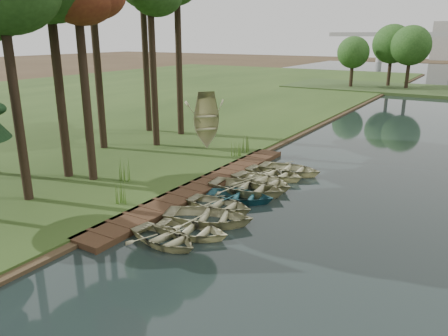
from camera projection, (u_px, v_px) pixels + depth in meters
The scene contains 17 objects.
ground at pixel (229, 195), 21.96m from camera, with size 300.00×300.00×0.00m, color #3D2F1D.
boardwalk at pixel (203, 186), 22.72m from camera, with size 1.60×16.00×0.30m, color #372315.
building_b at pixel (446, 41), 140.89m from camera, with size 8.00×8.00×12.00m, color #A5A5A0.
rowboat_0 at pixel (164, 236), 16.60m from camera, with size 2.19×3.07×0.64m, color tan.
rowboat_1 at pixel (192, 228), 17.26m from camera, with size 2.22×3.10×0.64m, color tan.
rowboat_2 at pixel (209, 215), 18.37m from camera, with size 2.71×3.80×0.79m, color tan.
rowboat_3 at pixel (220, 203), 19.84m from camera, with size 2.29×3.20×0.66m, color tan.
rowboat_4 at pixel (241, 195), 20.86m from camera, with size 2.30×3.22×0.67m, color #27626E.
rowboat_5 at pixel (247, 186), 21.88m from camera, with size 2.82×3.95×0.82m, color tan.
rowboat_6 at pixel (262, 180), 22.92m from camera, with size 2.56×3.58×0.74m, color tan.
rowboat_7 at pixel (274, 172), 24.28m from camera, with size 2.45×3.43×0.71m, color tan.
rowboat_8 at pixel (290, 168), 24.99m from camera, with size 2.55×3.57×0.74m, color tan.
stored_rowboat at pixel (206, 142), 29.68m from camera, with size 2.75×3.85×0.80m, color tan.
reeds_0 at pixel (121, 193), 19.83m from camera, with size 0.60×0.60×1.04m, color #3F661E.
reeds_1 at pixel (124, 171), 22.92m from camera, with size 0.60×0.60×1.12m, color #3F661E.
reeds_2 at pixel (236, 149), 27.67m from camera, with size 0.60×0.60×0.99m, color #3F661E.
reeds_3 at pixel (245, 144), 28.78m from camera, with size 0.60×0.60×1.03m, color #3F661E.
Camera 1 is at (10.58, -17.70, 7.68)m, focal length 35.00 mm.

